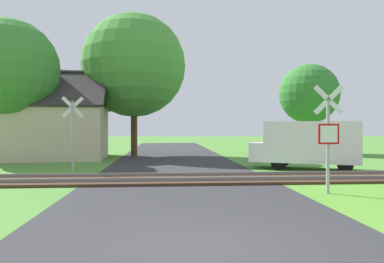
% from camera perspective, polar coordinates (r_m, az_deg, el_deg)
% --- Properties ---
extents(ground_plane, '(160.00, 160.00, 0.00)m').
position_cam_1_polar(ground_plane, '(6.19, 1.55, -17.76)').
color(ground_plane, '#4C8433').
extents(road_asphalt, '(6.84, 80.00, 0.01)m').
position_cam_1_polar(road_asphalt, '(8.11, 0.08, -13.31)').
color(road_asphalt, '#2D2D30').
rests_on(road_asphalt, ground).
extents(rail_track, '(60.00, 2.60, 0.22)m').
position_cam_1_polar(rail_track, '(13.84, -1.77, -7.27)').
color(rail_track, '#422D1E').
rests_on(rail_track, ground).
extents(stop_sign_near, '(0.87, 0.18, 3.20)m').
position_cam_1_polar(stop_sign_near, '(11.72, 20.05, -0.33)').
color(stop_sign_near, '#9E9EA5').
rests_on(stop_sign_near, ground).
extents(crossing_sign_far, '(0.86, 0.24, 3.23)m').
position_cam_1_polar(crossing_sign_far, '(15.98, -17.71, 0.26)').
color(crossing_sign_far, '#9E9EA5').
rests_on(crossing_sign_far, ground).
extents(house, '(8.28, 6.81, 5.61)m').
position_cam_1_polar(house, '(25.41, -21.59, 0.26)').
color(house, '#C6B293').
rests_on(house, ground).
extents(tree_center, '(7.06, 7.06, 9.76)m').
position_cam_1_polar(tree_center, '(26.31, -8.83, 9.91)').
color(tree_center, '#513823').
rests_on(tree_center, ground).
extents(tree_left, '(5.74, 5.74, 8.22)m').
position_cam_1_polar(tree_left, '(24.23, -26.22, 8.57)').
color(tree_left, '#513823').
rests_on(tree_left, ground).
extents(tree_far, '(4.51, 4.51, 6.78)m').
position_cam_1_polar(tree_far, '(29.85, 17.41, 5.48)').
color(tree_far, '#513823').
rests_on(tree_far, ground).
extents(mail_truck, '(5.22, 3.76, 2.24)m').
position_cam_1_polar(mail_truck, '(18.33, 17.26, -1.67)').
color(mail_truck, white).
rests_on(mail_truck, ground).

